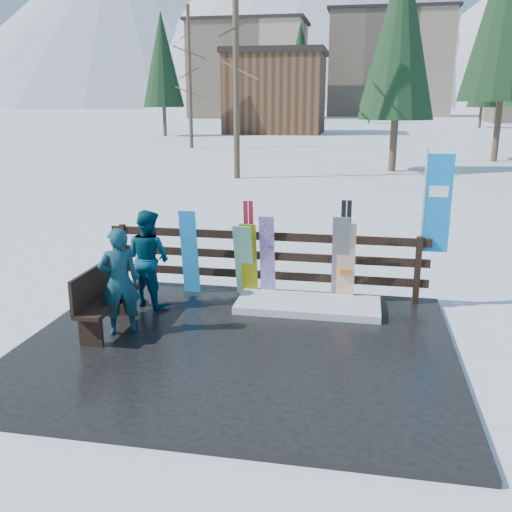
% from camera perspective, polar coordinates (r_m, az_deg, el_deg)
% --- Properties ---
extents(ground, '(700.00, 700.00, 0.00)m').
position_cam_1_polar(ground, '(8.15, -1.93, -9.29)').
color(ground, white).
rests_on(ground, ground).
extents(deck, '(6.00, 5.00, 0.08)m').
position_cam_1_polar(deck, '(8.14, -1.93, -9.03)').
color(deck, black).
rests_on(deck, ground).
extents(fence, '(5.60, 0.10, 1.15)m').
position_cam_1_polar(fence, '(9.93, 0.79, -0.19)').
color(fence, black).
rests_on(fence, deck).
extents(snow_patch, '(2.34, 1.00, 0.12)m').
position_cam_1_polar(snow_patch, '(9.44, 5.22, -4.91)').
color(snow_patch, white).
rests_on(snow_patch, deck).
extents(bench, '(0.40, 1.50, 0.97)m').
position_cam_1_polar(bench, '(8.72, -15.01, -3.94)').
color(bench, black).
rests_on(bench, deck).
extents(snowboard_0, '(0.30, 0.23, 1.51)m').
position_cam_1_polar(snowboard_0, '(9.99, -6.66, 0.36)').
color(snowboard_0, '#2096EF').
rests_on(snowboard_0, deck).
extents(snowboard_1, '(0.32, 0.39, 1.30)m').
position_cam_1_polar(snowboard_1, '(9.78, -1.22, -0.49)').
color(snowboard_1, silver).
rests_on(snowboard_1, deck).
extents(snowboard_2, '(0.28, 0.30, 1.33)m').
position_cam_1_polar(snowboard_2, '(9.76, -0.70, -0.44)').
color(snowboard_2, '#EFF800').
rests_on(snowboard_2, deck).
extents(snowboard_3, '(0.25, 0.31, 1.47)m').
position_cam_1_polar(snowboard_3, '(9.69, 1.14, -0.13)').
color(snowboard_3, silver).
rests_on(snowboard_3, deck).
extents(snowboard_4, '(0.28, 0.33, 1.51)m').
position_cam_1_polar(snowboard_4, '(9.56, 8.43, -0.38)').
color(snowboard_4, black).
rests_on(snowboard_4, deck).
extents(snowboard_5, '(0.30, 0.21, 1.40)m').
position_cam_1_polar(snowboard_5, '(9.58, 8.97, -0.72)').
color(snowboard_5, white).
rests_on(snowboard_5, deck).
extents(ski_pair_a, '(0.16, 0.18, 1.70)m').
position_cam_1_polar(ski_pair_a, '(9.78, -0.70, 0.72)').
color(ski_pair_a, '#A2142D').
rests_on(ski_pair_a, deck).
extents(ski_pair_b, '(0.17, 0.36, 1.78)m').
position_cam_1_polar(ski_pair_b, '(9.59, 8.89, 0.48)').
color(ski_pair_b, black).
rests_on(ski_pair_b, deck).
extents(rental_flag, '(0.45, 0.04, 2.60)m').
position_cam_1_polar(rental_flag, '(9.70, 17.37, 4.47)').
color(rental_flag, silver).
rests_on(rental_flag, deck).
extents(person_front, '(0.69, 0.63, 1.58)m').
position_cam_1_polar(person_front, '(8.45, -13.52, -2.50)').
color(person_front, '#19595A').
rests_on(person_front, deck).
extents(person_back, '(0.97, 0.88, 1.61)m').
position_cam_1_polar(person_back, '(9.53, -10.70, -0.20)').
color(person_back, '#073E55').
rests_on(person_back, deck).
extents(resort_buildings, '(73.00, 87.60, 22.60)m').
position_cam_1_polar(resort_buildings, '(122.81, 10.94, 18.00)').
color(resort_buildings, tan).
rests_on(resort_buildings, ground).
extents(trees, '(42.15, 68.73, 13.35)m').
position_cam_1_polar(trees, '(53.51, 13.19, 17.40)').
color(trees, '#382B1E').
rests_on(trees, ground).
extents(mountains, '(520.00, 260.00, 120.00)m').
position_cam_1_polar(mountains, '(339.11, 9.29, 23.02)').
color(mountains, white).
rests_on(mountains, ground).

